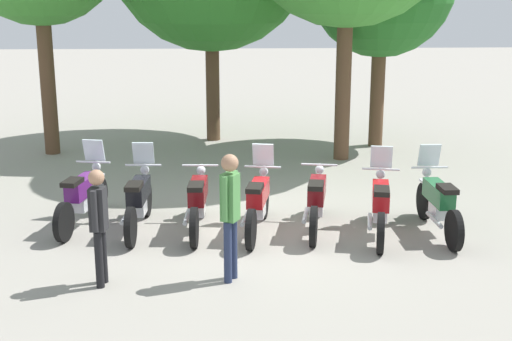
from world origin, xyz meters
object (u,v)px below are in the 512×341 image
object	(u,v)px
motorcycle_3	(258,202)
motorcycle_6	(438,203)
motorcycle_5	(380,205)
motorcycle_1	(139,200)
person_1	(230,207)
motorcycle_2	(198,201)
person_0	(99,219)
motorcycle_4	(317,200)
motorcycle_0	(83,196)

from	to	relation	value
motorcycle_3	motorcycle_6	bearing A→B (deg)	-82.93
motorcycle_5	motorcycle_6	size ratio (longest dim) A/B	0.99
motorcycle_1	motorcycle_3	distance (m)	1.98
motorcycle_3	person_1	size ratio (longest dim) A/B	1.22
motorcycle_3	motorcycle_5	distance (m)	1.98
motorcycle_2	person_0	world-z (taller)	person_0
motorcycle_2	person_1	size ratio (longest dim) A/B	1.24
motorcycle_2	motorcycle_4	bearing A→B (deg)	-88.37
motorcycle_1	motorcycle_6	distance (m)	4.91
motorcycle_0	motorcycle_2	world-z (taller)	motorcycle_0
motorcycle_3	motorcycle_4	distance (m)	0.98
motorcycle_5	motorcycle_4	bearing A→B (deg)	82.09
motorcycle_2	person_0	xyz separation A→B (m)	(-1.23, -2.17, 0.43)
motorcycle_0	motorcycle_1	distance (m)	1.01
motorcycle_4	motorcycle_3	bearing A→B (deg)	106.10
motorcycle_1	motorcycle_4	xyz separation A→B (m)	(2.94, -0.12, -0.01)
motorcycle_1	motorcycle_6	bearing A→B (deg)	-91.70
motorcycle_0	motorcycle_4	size ratio (longest dim) A/B	1.00
motorcycle_4	person_1	xyz separation A→B (m)	(-1.46, -2.06, 0.55)
motorcycle_2	person_0	size ratio (longest dim) A/B	1.36
motorcycle_1	motorcycle_3	bearing A→B (deg)	-93.02
motorcycle_1	motorcycle_3	world-z (taller)	same
motorcycle_0	person_1	distance (m)	3.52
motorcycle_1	motorcycle_3	xyz separation A→B (m)	(1.97, -0.21, 0.00)
motorcycle_0	motorcycle_3	world-z (taller)	same
motorcycle_3	motorcycle_4	bearing A→B (deg)	-74.06
motorcycle_6	person_0	size ratio (longest dim) A/B	1.36
motorcycle_5	person_0	distance (m)	4.56
motorcycle_2	motorcycle_5	size ratio (longest dim) A/B	1.01
motorcycle_1	motorcycle_5	bearing A→B (deg)	-93.89
motorcycle_3	motorcycle_6	xyz separation A→B (m)	(2.93, -0.20, 0.00)
motorcycle_3	person_1	world-z (taller)	person_1
motorcycle_5	motorcycle_6	distance (m)	0.97
motorcycle_4	person_0	xyz separation A→B (m)	(-3.19, -2.13, 0.43)
motorcycle_5	motorcycle_0	bearing A→B (deg)	93.08
motorcycle_0	motorcycle_6	world-z (taller)	same
person_0	person_1	world-z (taller)	person_1
motorcycle_5	motorcycle_6	xyz separation A→B (m)	(0.97, 0.07, 0.00)
motorcycle_3	motorcycle_4	xyz separation A→B (m)	(0.98, 0.09, -0.01)
motorcycle_5	person_1	world-z (taller)	person_1
motorcycle_0	motorcycle_5	bearing A→B (deg)	-87.90
person_1	motorcycle_4	bearing A→B (deg)	-98.18
motorcycle_4	motorcycle_6	distance (m)	1.97
motorcycle_2	motorcycle_6	xyz separation A→B (m)	(3.92, -0.32, 0.01)
motorcycle_1	person_0	xyz separation A→B (m)	(-0.25, -2.25, 0.41)
motorcycle_6	person_0	world-z (taller)	person_0
motorcycle_0	motorcycle_4	bearing A→B (deg)	-85.00
motorcycle_3	motorcycle_5	world-z (taller)	same
motorcycle_4	motorcycle_0	bearing A→B (deg)	95.15
person_1	person_0	bearing A→B (deg)	29.49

